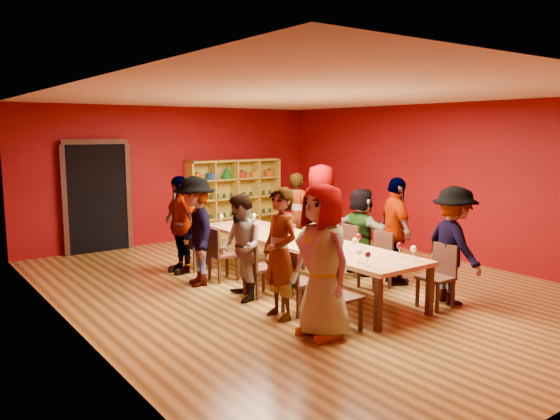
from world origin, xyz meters
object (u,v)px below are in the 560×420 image
at_px(chair_person_left_1, 296,278).
at_px(chair_person_right_4, 281,233).
at_px(chair_person_left_3, 219,251).
at_px(chair_person_right_1, 378,257).
at_px(person_right_3, 321,215).
at_px(person_left_1, 280,254).
at_px(person_left_4, 180,224).
at_px(person_left_2, 241,247).
at_px(chair_person_right_3, 309,240).
at_px(chair_person_left_2, 256,264).
at_px(chair_person_right_0, 440,272).
at_px(tasting_table, 300,243).
at_px(chair_person_right_2, 345,249).
at_px(wine_bottle, 250,217).
at_px(spittoon_bowl, 308,236).
at_px(person_left_3, 196,231).
at_px(person_right_1, 396,231).
at_px(chair_person_left_4, 194,243).
at_px(shelving_unit, 234,194).
at_px(person_right_0, 454,245).
at_px(person_right_2, 361,231).
at_px(person_right_4, 297,214).
at_px(person_left_0, 322,261).
at_px(chair_person_left_0, 337,293).

distance_m(chair_person_left_1, chair_person_right_4, 3.34).
relative_size(chair_person_left_3, chair_person_right_1, 1.00).
bearing_deg(person_right_3, person_left_1, 109.74).
height_order(person_left_1, chair_person_left_3, person_left_1).
height_order(chair_person_left_3, person_left_4, person_left_4).
relative_size(person_left_2, chair_person_right_3, 1.77).
distance_m(chair_person_left_2, chair_person_right_0, 2.65).
xyz_separation_m(tasting_table, chair_person_right_2, (0.91, -0.06, -0.20)).
bearing_deg(wine_bottle, spittoon_bowl, -95.32).
distance_m(person_left_1, chair_person_right_0, 2.32).
bearing_deg(chair_person_right_4, chair_person_right_2, -90.00).
bearing_deg(person_left_3, person_right_1, 68.80).
xyz_separation_m(chair_person_left_1, person_left_1, (-0.26, 0.00, 0.37)).
height_order(person_left_4, chair_person_right_1, person_left_4).
distance_m(person_left_4, person_right_1, 3.67).
distance_m(chair_person_left_4, person_right_3, 2.36).
xyz_separation_m(chair_person_left_1, person_left_2, (-0.26, 0.97, 0.29)).
height_order(chair_person_left_3, chair_person_right_3, same).
height_order(chair_person_left_4, person_right_3, person_right_3).
height_order(shelving_unit, person_right_0, shelving_unit).
bearing_deg(tasting_table, chair_person_left_1, -130.84).
distance_m(tasting_table, chair_person_right_3, 1.30).
bearing_deg(person_left_3, chair_person_right_1, 64.45).
bearing_deg(person_left_1, person_right_2, 113.58).
bearing_deg(person_right_4, chair_person_right_0, 161.74).
bearing_deg(chair_person_right_1, chair_person_left_3, 134.60).
relative_size(person_right_2, chair_person_right_3, 1.70).
relative_size(chair_person_right_1, chair_person_right_2, 1.00).
relative_size(chair_person_right_0, wine_bottle, 3.03).
distance_m(person_left_4, spittoon_bowl, 2.35).
bearing_deg(person_right_3, chair_person_left_3, 67.16).
xyz_separation_m(person_left_0, person_right_3, (2.35, 2.78, 0.00)).
xyz_separation_m(chair_person_right_1, person_right_4, (0.39, 2.58, 0.33)).
distance_m(person_left_1, person_right_4, 3.74).
xyz_separation_m(chair_person_right_1, person_right_3, (0.29, 1.74, 0.44)).
relative_size(person_right_3, spittoon_bowl, 6.03).
height_order(chair_person_left_3, chair_person_right_1, same).
relative_size(tasting_table, person_right_2, 2.98).
bearing_deg(tasting_table, chair_person_right_3, 44.98).
height_order(person_left_0, spittoon_bowl, person_left_0).
bearing_deg(chair_person_right_0, chair_person_left_0, 175.98).
distance_m(person_left_0, chair_person_right_4, 4.19).
xyz_separation_m(chair_person_left_2, person_left_4, (-0.27, 1.97, 0.36)).
bearing_deg(chair_person_left_0, person_right_0, -3.46).
bearing_deg(chair_person_right_0, chair_person_right_2, 90.00).
relative_size(chair_person_left_2, person_right_3, 0.48).
height_order(person_right_1, chair_person_right_4, person_right_1).
height_order(chair_person_left_3, person_right_4, person_right_4).
bearing_deg(chair_person_right_4, person_left_4, 176.25).
bearing_deg(chair_person_left_2, shelving_unit, 62.32).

